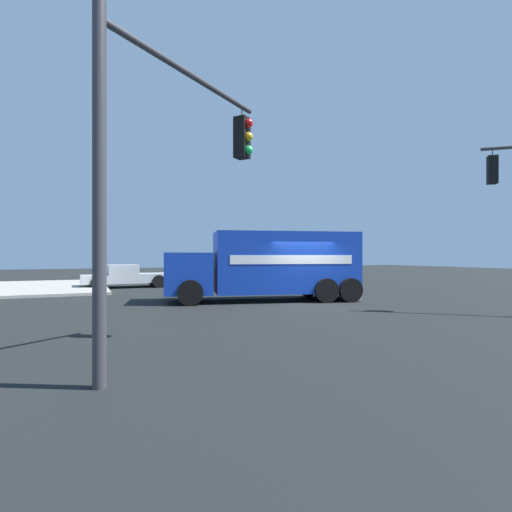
{
  "coord_description": "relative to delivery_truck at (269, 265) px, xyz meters",
  "views": [
    {
      "loc": [
        -13.68,
        8.21,
        1.94
      ],
      "look_at": [
        1.93,
        1.38,
        1.91
      ],
      "focal_mm": 27.8,
      "sensor_mm": 36.0,
      "label": 1
    }
  ],
  "objects": [
    {
      "name": "delivery_truck",
      "position": [
        0.0,
        0.0,
        0.0
      ],
      "size": [
        4.42,
        8.44,
        2.93
      ],
      "color": "#1438AD",
      "rests_on": "ground"
    },
    {
      "name": "pickup_silver",
      "position": [
        9.75,
        4.97,
        -0.8
      ],
      "size": [
        2.34,
        5.24,
        1.38
      ],
      "color": "#B7BABF",
      "rests_on": "ground"
    },
    {
      "name": "traffic_light_primary",
      "position": [
        -8.34,
        5.99,
        2.21
      ],
      "size": [
        2.71,
        3.58,
        5.64
      ],
      "color": "#38383D",
      "rests_on": "ground"
    },
    {
      "name": "ground_plane",
      "position": [
        -1.7,
        -0.85,
        -1.52
      ],
      "size": [
        100.0,
        100.0,
        0.0
      ],
      "primitive_type": "plane",
      "color": "black"
    }
  ]
}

